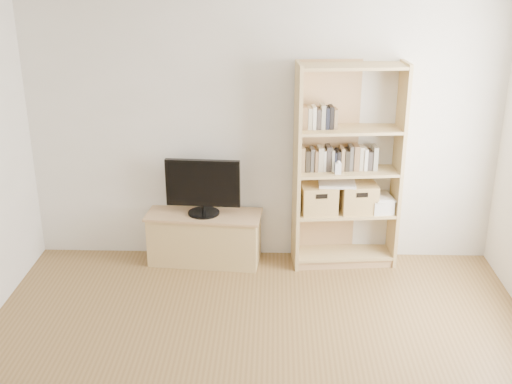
{
  "coord_description": "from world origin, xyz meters",
  "views": [
    {
      "loc": [
        0.11,
        -3.4,
        2.95
      ],
      "look_at": [
        -0.05,
        1.9,
        0.9
      ],
      "focal_mm": 45.0,
      "sensor_mm": 36.0,
      "label": 1
    }
  ],
  "objects_px": {
    "basket_left": "(319,199)",
    "laptop": "(337,184)",
    "baby_monitor": "(338,169)",
    "basket_right": "(358,197)",
    "bookshelf": "(347,168)",
    "tv_stand": "(205,239)",
    "television": "(203,187)"
  },
  "relations": [
    {
      "from": "baby_monitor",
      "to": "basket_right",
      "type": "relative_size",
      "value": 0.32
    },
    {
      "from": "tv_stand",
      "to": "basket_left",
      "type": "relative_size",
      "value": 3.23
    },
    {
      "from": "bookshelf",
      "to": "tv_stand",
      "type": "bearing_deg",
      "value": 175.3
    },
    {
      "from": "laptop",
      "to": "basket_left",
      "type": "bearing_deg",
      "value": -173.67
    },
    {
      "from": "television",
      "to": "basket_right",
      "type": "bearing_deg",
      "value": 4.77
    },
    {
      "from": "television",
      "to": "laptop",
      "type": "height_order",
      "value": "television"
    },
    {
      "from": "bookshelf",
      "to": "baby_monitor",
      "type": "distance_m",
      "value": 0.16
    },
    {
      "from": "baby_monitor",
      "to": "television",
      "type": "bearing_deg",
      "value": 176.88
    },
    {
      "from": "tv_stand",
      "to": "bookshelf",
      "type": "relative_size",
      "value": 0.54
    },
    {
      "from": "basket_left",
      "to": "laptop",
      "type": "xyz_separation_m",
      "value": [
        0.17,
        0.01,
        0.15
      ]
    },
    {
      "from": "bookshelf",
      "to": "basket_right",
      "type": "relative_size",
      "value": 5.91
    },
    {
      "from": "bookshelf",
      "to": "basket_left",
      "type": "xyz_separation_m",
      "value": [
        -0.26,
        -0.03,
        -0.3
      ]
    },
    {
      "from": "tv_stand",
      "to": "baby_monitor",
      "type": "distance_m",
      "value": 1.49
    },
    {
      "from": "baby_monitor",
      "to": "basket_left",
      "type": "height_order",
      "value": "baby_monitor"
    },
    {
      "from": "laptop",
      "to": "baby_monitor",
      "type": "bearing_deg",
      "value": -91.93
    },
    {
      "from": "television",
      "to": "basket_left",
      "type": "bearing_deg",
      "value": 3.19
    },
    {
      "from": "tv_stand",
      "to": "bookshelf",
      "type": "height_order",
      "value": "bookshelf"
    },
    {
      "from": "bookshelf",
      "to": "television",
      "type": "xyz_separation_m",
      "value": [
        -1.37,
        -0.02,
        -0.2
      ]
    },
    {
      "from": "television",
      "to": "bookshelf",
      "type": "bearing_deg",
      "value": 4.6
    },
    {
      "from": "baby_monitor",
      "to": "basket_left",
      "type": "bearing_deg",
      "value": 152.77
    },
    {
      "from": "baby_monitor",
      "to": "bookshelf",
      "type": "bearing_deg",
      "value": 51.93
    },
    {
      "from": "bookshelf",
      "to": "laptop",
      "type": "xyz_separation_m",
      "value": [
        -0.09,
        -0.02,
        -0.15
      ]
    },
    {
      "from": "baby_monitor",
      "to": "laptop",
      "type": "relative_size",
      "value": 0.31
    },
    {
      "from": "tv_stand",
      "to": "basket_right",
      "type": "height_order",
      "value": "basket_right"
    },
    {
      "from": "bookshelf",
      "to": "basket_left",
      "type": "bearing_deg",
      "value": -178.81
    },
    {
      "from": "television",
      "to": "basket_right",
      "type": "distance_m",
      "value": 1.49
    },
    {
      "from": "tv_stand",
      "to": "basket_left",
      "type": "distance_m",
      "value": 1.19
    },
    {
      "from": "baby_monitor",
      "to": "laptop",
      "type": "xyz_separation_m",
      "value": [
        0.01,
        0.1,
        -0.19
      ]
    },
    {
      "from": "bookshelf",
      "to": "basket_right",
      "type": "bearing_deg",
      "value": -2.6
    },
    {
      "from": "bookshelf",
      "to": "basket_left",
      "type": "relative_size",
      "value": 5.99
    },
    {
      "from": "tv_stand",
      "to": "baby_monitor",
      "type": "height_order",
      "value": "baby_monitor"
    },
    {
      "from": "baby_monitor",
      "to": "basket_right",
      "type": "distance_m",
      "value": 0.42
    }
  ]
}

